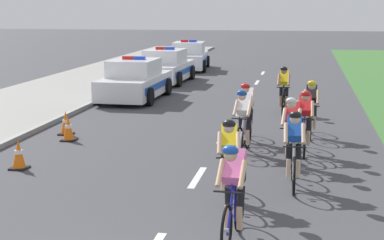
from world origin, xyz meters
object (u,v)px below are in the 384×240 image
(police_car_third, at_px, (189,57))
(cyclist_fifth, at_px, (244,120))
(traffic_cone_far, at_px, (66,123))
(police_car_nearest, at_px, (135,81))
(police_car_second, at_px, (166,67))
(cyclist_third, at_px, (294,147))
(traffic_cone_near, at_px, (68,129))
(traffic_cone_mid, at_px, (19,155))
(cyclist_eighth, at_px, (311,108))
(cyclist_fourth, at_px, (292,130))
(cyclist_seventh, at_px, (247,111))
(cyclist_lead, at_px, (233,191))
(cyclist_sixth, at_px, (305,121))
(cyclist_second, at_px, (229,158))
(cyclist_ninth, at_px, (284,89))

(police_car_third, bearing_deg, cyclist_fifth, -75.87)
(traffic_cone_far, bearing_deg, cyclist_fifth, -14.74)
(police_car_nearest, relative_size, police_car_second, 1.00)
(cyclist_third, xyz_separation_m, traffic_cone_far, (-6.08, 3.98, -0.48))
(traffic_cone_near, height_order, traffic_cone_mid, same)
(traffic_cone_near, distance_m, traffic_cone_far, 0.80)
(cyclist_eighth, relative_size, police_car_second, 0.39)
(cyclist_fourth, distance_m, traffic_cone_mid, 5.83)
(cyclist_seventh, height_order, traffic_cone_far, cyclist_seventh)
(cyclist_lead, height_order, cyclist_sixth, same)
(cyclist_third, xyz_separation_m, cyclist_sixth, (0.20, 2.84, 0.00))
(cyclist_third, relative_size, police_car_second, 0.39)
(cyclist_sixth, height_order, police_car_second, police_car_second)
(cyclist_second, height_order, police_car_second, police_car_second)
(police_car_third, bearing_deg, cyclist_seventh, -75.06)
(cyclist_lead, xyz_separation_m, police_car_nearest, (-5.12, 13.46, -0.11))
(police_car_second, height_order, police_car_third, same)
(cyclist_fifth, height_order, police_car_second, police_car_second)
(cyclist_eighth, height_order, traffic_cone_near, cyclist_eighth)
(cyclist_ninth, bearing_deg, cyclist_eighth, -77.15)
(cyclist_sixth, xyz_separation_m, police_car_nearest, (-6.12, 7.62, -0.11))
(cyclist_fifth, height_order, cyclist_eighth, same)
(police_car_second, bearing_deg, cyclist_lead, -74.68)
(traffic_cone_mid, bearing_deg, cyclist_seventh, 38.34)
(cyclist_sixth, distance_m, traffic_cone_far, 6.40)
(cyclist_fifth, bearing_deg, traffic_cone_far, 165.26)
(cyclist_ninth, xyz_separation_m, police_car_second, (-5.46, 7.24, -0.11))
(cyclist_sixth, bearing_deg, cyclist_seventh, 142.76)
(cyclist_lead, xyz_separation_m, cyclist_third, (0.81, 3.00, 0.00))
(cyclist_ninth, bearing_deg, cyclist_second, -93.85)
(cyclist_fourth, height_order, cyclist_ninth, same)
(cyclist_ninth, bearing_deg, police_car_nearest, 159.72)
(cyclist_second, height_order, traffic_cone_far, cyclist_second)
(cyclist_third, bearing_deg, police_car_third, 105.44)
(police_car_nearest, distance_m, police_car_third, 11.00)
(cyclist_fourth, xyz_separation_m, police_car_third, (-5.85, 19.75, -0.11))
(police_car_nearest, xyz_separation_m, traffic_cone_far, (-0.16, -6.48, -0.37))
(traffic_cone_far, bearing_deg, police_car_second, 89.23)
(cyclist_fourth, bearing_deg, cyclist_third, -87.59)
(cyclist_sixth, distance_m, cyclist_seventh, 1.82)
(cyclist_lead, height_order, traffic_cone_far, cyclist_lead)
(cyclist_second, bearing_deg, traffic_cone_mid, 162.68)
(police_car_third, relative_size, traffic_cone_mid, 7.08)
(cyclist_lead, bearing_deg, cyclist_ninth, 88.30)
(cyclist_sixth, bearing_deg, cyclist_second, -108.54)
(cyclist_eighth, distance_m, traffic_cone_near, 6.31)
(traffic_cone_near, height_order, traffic_cone_far, same)
(cyclist_lead, relative_size, cyclist_fifth, 1.00)
(cyclist_fourth, bearing_deg, cyclist_eighth, 82.05)
(cyclist_third, bearing_deg, cyclist_second, -136.54)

